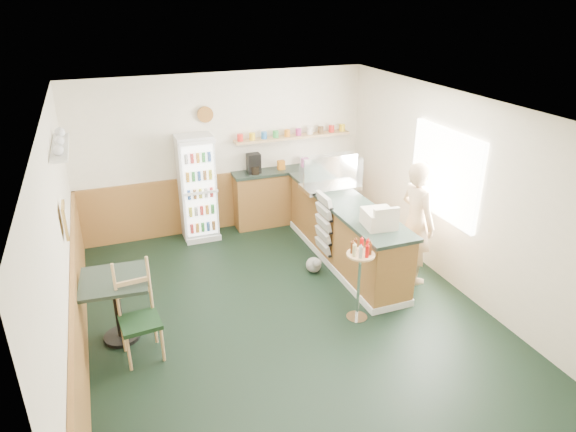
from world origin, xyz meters
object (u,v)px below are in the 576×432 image
cash_register (379,218)px  cafe_table (116,297)px  drinks_fridge (198,188)px  shopkeeper (416,222)px  condiment_stand (360,268)px  cafe_chair (138,307)px  display_case (331,173)px

cash_register → cafe_table: (-3.40, 0.15, -0.54)m
drinks_fridge → shopkeeper: (2.60, -2.48, 0.01)m
condiment_stand → cafe_table: 2.95m
cafe_table → cafe_chair: (0.22, -0.34, 0.02)m
cash_register → cafe_chair: cash_register is taller
drinks_fridge → cafe_chair: drinks_fridge is taller
drinks_fridge → cafe_table: size_ratio=2.13×
shopkeeper → cafe_table: (-4.10, 0.02, -0.31)m
condiment_stand → cafe_table: condiment_stand is taller
cafe_table → cafe_chair: size_ratio=0.72×
display_case → cafe_chair: bearing=-152.0°
cafe_table → display_case: bearing=21.7°
drinks_fridge → condiment_stand: 3.41m
shopkeeper → condiment_stand: size_ratio=1.64×
display_case → cafe_table: 3.72m
cash_register → display_case: bearing=96.7°
display_case → cash_register: 1.51m
display_case → condiment_stand: 2.14m
display_case → cash_register: display_case is taller
display_case → cash_register: size_ratio=2.22×
shopkeeper → cafe_table: size_ratio=2.15×
cash_register → cafe_chair: (-3.18, -0.19, -0.51)m
shopkeeper → cafe_chair: (-3.88, -0.32, -0.29)m
drinks_fridge → shopkeeper: bearing=-43.7°
drinks_fridge → condiment_stand: (1.38, -3.11, -0.15)m
cafe_table → cash_register: bearing=-2.6°
display_case → drinks_fridge: bearing=149.7°
shopkeeper → cafe_chair: 3.91m
shopkeeper → cafe_table: shopkeeper is taller
drinks_fridge → cash_register: (1.90, -2.62, 0.24)m
cash_register → cafe_table: cash_register is taller
display_case → shopkeeper: shopkeeper is taller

